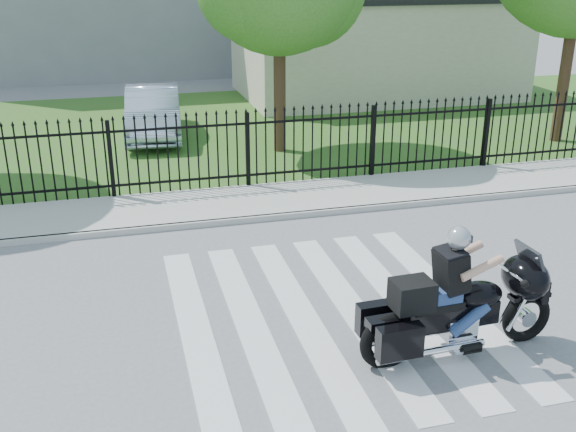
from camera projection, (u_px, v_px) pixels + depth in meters
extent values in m
plane|color=slate|center=(329.00, 315.00, 10.09)|extent=(120.00, 120.00, 0.00)
cube|color=#ADAAA3|center=(258.00, 201.00, 14.57)|extent=(40.00, 2.00, 0.12)
cube|color=#ADAAA3|center=(268.00, 218.00, 13.67)|extent=(40.00, 0.12, 0.12)
cube|color=#366121|center=(210.00, 129.00, 20.90)|extent=(40.00, 12.00, 0.02)
cube|color=black|center=(248.00, 175.00, 15.37)|extent=(26.00, 0.04, 0.05)
cube|color=black|center=(247.00, 124.00, 14.94)|extent=(26.00, 0.04, 0.05)
cylinder|color=#382316|center=(280.00, 75.00, 17.81)|extent=(0.32, 0.32, 4.16)
cylinder|color=#382316|center=(567.00, 57.00, 18.69)|extent=(0.32, 0.32, 4.80)
cube|color=beige|center=(375.00, 48.00, 25.54)|extent=(10.00, 6.00, 3.50)
torus|color=black|center=(526.00, 317.00, 9.31)|extent=(0.75, 0.17, 0.74)
torus|color=black|center=(388.00, 341.00, 8.73)|extent=(0.79, 0.20, 0.79)
cube|color=black|center=(448.00, 316.00, 8.88)|extent=(1.41, 0.32, 0.32)
ellipsoid|color=black|center=(479.00, 294.00, 8.91)|extent=(0.69, 0.46, 0.36)
cube|color=black|center=(435.00, 304.00, 8.75)|extent=(0.71, 0.37, 0.11)
cube|color=silver|center=(458.00, 326.00, 8.99)|extent=(0.44, 0.34, 0.32)
ellipsoid|color=black|center=(525.00, 277.00, 9.05)|extent=(0.61, 0.80, 0.58)
cube|color=black|center=(412.00, 295.00, 8.59)|extent=(0.53, 0.43, 0.39)
cube|color=navy|center=(445.00, 294.00, 8.74)|extent=(0.38, 0.34, 0.19)
sphere|color=#B0B3B8|center=(459.00, 238.00, 8.50)|extent=(0.31, 0.31, 0.31)
imported|color=#ABB9D7|center=(153.00, 112.00, 19.71)|extent=(1.87, 4.49, 1.44)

